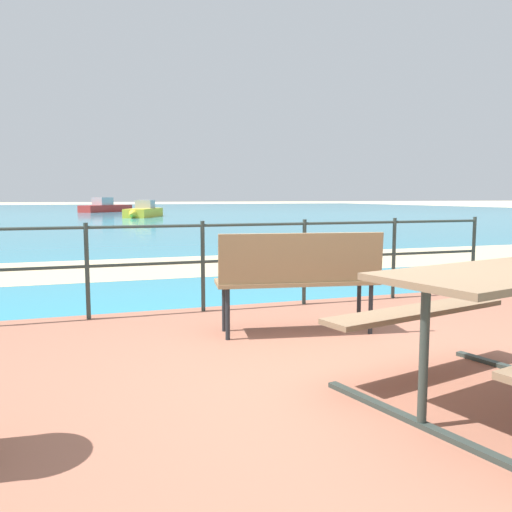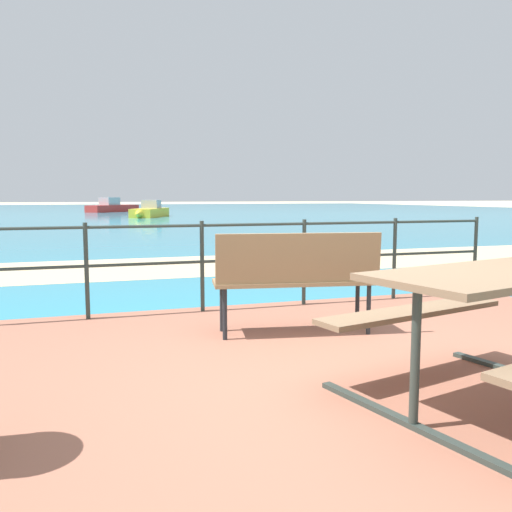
# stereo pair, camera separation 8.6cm
# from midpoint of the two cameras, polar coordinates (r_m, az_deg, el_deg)

# --- Properties ---
(ground_plane) EXTENTS (240.00, 240.00, 0.00)m
(ground_plane) POSITION_cam_midpoint_polar(r_m,az_deg,el_deg) (3.86, 11.10, -13.27)
(ground_plane) COLOR beige
(patio_paving) EXTENTS (6.40, 5.20, 0.06)m
(patio_paving) POSITION_cam_midpoint_polar(r_m,az_deg,el_deg) (3.85, 11.11, -12.85)
(patio_paving) COLOR #935B47
(patio_paving) RESTS_ON ground
(sea_water) EXTENTS (90.00, 90.00, 0.01)m
(sea_water) POSITION_cam_midpoint_polar(r_m,az_deg,el_deg) (43.20, -16.38, 4.44)
(sea_water) COLOR teal
(sea_water) RESTS_ON ground
(beach_strip) EXTENTS (54.00, 2.98, 0.01)m
(beach_strip) POSITION_cam_midpoint_polar(r_m,az_deg,el_deg) (9.96, -8.02, -1.07)
(beach_strip) COLOR tan
(beach_strip) RESTS_ON ground
(picnic_table) EXTENTS (1.83, 1.78, 0.80)m
(picnic_table) POSITION_cam_midpoint_polar(r_m,az_deg,el_deg) (3.44, 23.85, -4.71)
(picnic_table) COLOR #7A6047
(picnic_table) RESTS_ON patio_paving
(park_bench) EXTENTS (1.50, 0.64, 0.92)m
(park_bench) POSITION_cam_midpoint_polar(r_m,az_deg,el_deg) (4.72, 4.11, -1.80)
(park_bench) COLOR #8C704C
(park_bench) RESTS_ON patio_paving
(railing_fence) EXTENTS (5.94, 0.04, 0.97)m
(railing_fence) POSITION_cam_midpoint_polar(r_m,az_deg,el_deg) (5.87, -0.51, 0.34)
(railing_fence) COLOR #2D3833
(railing_fence) RESTS_ON patio_paving
(boat_near) EXTENTS (4.55, 4.70, 1.19)m
(boat_near) POSITION_cam_midpoint_polar(r_m,az_deg,el_deg) (45.72, -15.76, 5.05)
(boat_near) COLOR red
(boat_near) RESTS_ON sea_water
(boat_mid) EXTENTS (2.93, 4.91, 1.04)m
(boat_mid) POSITION_cam_midpoint_polar(r_m,az_deg,el_deg) (33.98, -11.97, 4.68)
(boat_mid) COLOR yellow
(boat_mid) RESTS_ON sea_water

